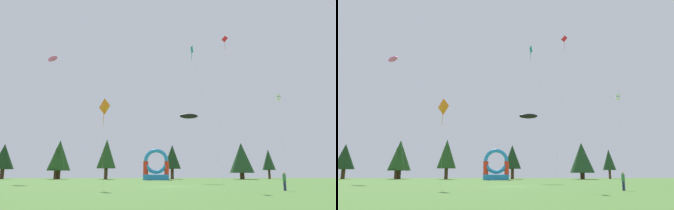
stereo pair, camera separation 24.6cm
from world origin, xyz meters
The scene contains 16 objects.
ground_plane centered at (0.00, 0.00, 0.00)m, with size 120.00×120.00×0.00m, color #548438.
kite_white_box centered at (16.11, 6.86, 12.37)m, with size 1.69×4.86×12.81m.
kite_teal_diamond centered at (2.89, 0.38, 16.81)m, with size 4.40×2.27×17.47m.
kite_black_parafoil centered at (3.55, 14.83, 10.94)m, with size 5.92×1.81×11.51m.
kite_red_diamond centered at (10.44, 16.71, 25.43)m, with size 1.45×9.10×26.28m.
kite_pink_parafoil centered at (-23.75, 24.26, 24.60)m, with size 7.63×7.26×25.15m.
kite_orange_diamond centered at (-7.23, -4.31, 8.50)m, with size 1.17×2.45×9.19m.
person_near_camera centered at (10.13, -9.32, 0.98)m, with size 0.39×0.39×1.65m.
inflatable_red_slide centered at (-2.42, 33.44, 2.36)m, with size 5.62×3.53×6.74m.
tree_row_0 centered at (-42.36, 45.70, 5.65)m, with size 5.31×5.31×8.97m.
tree_row_1 centered at (-27.95, 43.14, 5.14)m, with size 3.09×3.09×7.89m.
tree_row_2 centered at (-27.60, 44.60, 5.91)m, with size 5.82×5.82×9.81m.
tree_row_3 centered at (-15.19, 42.80, 6.18)m, with size 4.77×4.77×9.86m.
tree_row_4 centered at (1.38, 44.37, 5.52)m, with size 4.43×4.43×8.60m.
tree_row_5 centered at (18.42, 41.13, 5.17)m, with size 5.96×5.96×8.87m.
tree_row_6 centered at (26.61, 45.80, 4.87)m, with size 3.34×3.34×7.59m.
Camera 1 is at (-0.49, -38.18, 1.56)m, focal length 34.00 mm.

